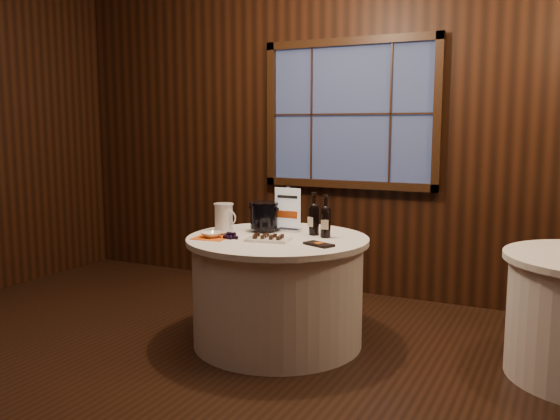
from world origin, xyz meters
The scene contains 13 objects.
ground centered at (0.00, 0.00, 0.00)m, with size 6.00×6.00×0.00m, color black.
back_wall centered at (0.00, 2.48, 1.54)m, with size 6.00×0.10×3.00m.
main_table centered at (0.00, 1.00, 0.39)m, with size 1.28×1.28×0.77m.
sign_stand centered at (-0.04, 1.24, 0.88)m, with size 0.21×0.10×0.33m.
port_bottle_left centered at (0.20, 1.19, 0.90)m, with size 0.07×0.08×0.31m.
port_bottle_right centered at (0.31, 1.13, 0.90)m, with size 0.07×0.08×0.30m.
ice_bucket centered at (-0.19, 1.15, 0.89)m, with size 0.21×0.21×0.22m.
chocolate_plate centered at (0.00, 0.86, 0.79)m, with size 0.32×0.24×0.04m.
chocolate_box centered at (0.38, 0.85, 0.78)m, with size 0.20×0.10×0.02m, color black.
grape_bunch centered at (-0.26, 0.80, 0.79)m, with size 0.18×0.08×0.04m.
glass_pitcher centered at (-0.46, 1.03, 0.88)m, with size 0.19×0.15×0.21m.
orange_napkin centered at (-0.40, 0.77, 0.77)m, with size 0.23×0.23×0.00m, color #DD5912.
cracker_bowl centered at (-0.40, 0.77, 0.79)m, with size 0.14×0.14×0.03m, color white.
Camera 1 is at (1.83, -2.66, 1.54)m, focal length 38.00 mm.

